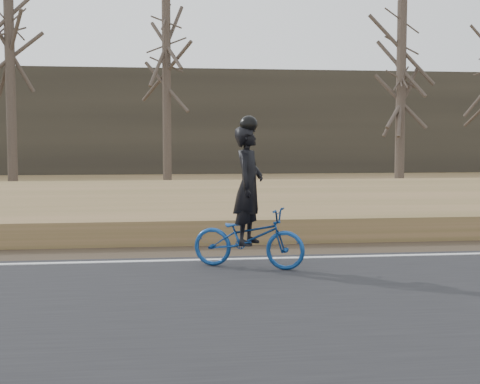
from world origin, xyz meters
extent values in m
cube|color=slate|center=(0.00, 8.00, 0.23)|extent=(120.00, 3.00, 0.45)
cube|color=black|center=(0.00, 8.00, 0.52)|extent=(120.00, 2.40, 0.14)
cube|color=brown|center=(0.00, 8.72, 0.67)|extent=(120.00, 0.07, 0.15)
cube|color=#383328|center=(0.00, 30.00, 3.00)|extent=(120.00, 4.00, 6.00)
imported|color=navy|center=(5.39, -0.50, 0.50)|extent=(1.78, 1.23, 0.89)
imported|color=black|center=(5.39, -0.50, 1.27)|extent=(0.64, 0.74, 1.73)
sphere|color=black|center=(5.39, -0.50, 2.16)|extent=(0.26, 0.26, 0.26)
cylinder|color=brown|center=(-1.11, 14.97, 3.77)|extent=(0.36, 0.36, 7.53)
cylinder|color=brown|center=(4.51, 16.73, 3.97)|extent=(0.36, 0.36, 7.93)
cylinder|color=brown|center=(13.21, 14.16, 3.56)|extent=(0.36, 0.36, 7.12)
camera|label=1|loc=(4.05, -10.12, 1.93)|focal=50.00mm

